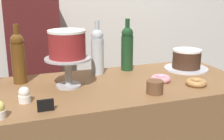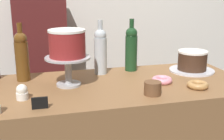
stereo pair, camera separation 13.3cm
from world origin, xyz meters
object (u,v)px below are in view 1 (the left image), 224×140
donut_maple (196,83)px  white_layer_cake (67,44)px  chocolate_round_cake (187,59)px  barista_figure (35,72)px  wine_bottle_clear (97,51)px  wine_bottle_amber (19,57)px  price_sign_chalkboard (46,105)px  cupcake_vanilla (24,95)px  cake_stand_pedestal (68,67)px  wine_bottle_green (127,48)px  donut_pink (161,79)px  cookie_stack (155,87)px

donut_maple → white_layer_cake: bearing=162.0°
white_layer_cake → chocolate_round_cake: (0.78, 0.09, -0.16)m
white_layer_cake → barista_figure: 0.72m
wine_bottle_clear → chocolate_round_cake: bearing=-9.0°
wine_bottle_amber → price_sign_chalkboard: 0.46m
white_layer_cake → wine_bottle_clear: bearing=39.7°
white_layer_cake → chocolate_round_cake: size_ratio=1.07×
barista_figure → wine_bottle_clear: bearing=-53.8°
white_layer_cake → cupcake_vanilla: bearing=-146.8°
cake_stand_pedestal → white_layer_cake: white_layer_cake is taller
wine_bottle_green → white_layer_cake: bearing=-154.2°
cupcake_vanilla → donut_pink: 0.74m
price_sign_chalkboard → barista_figure: barista_figure is taller
cupcake_vanilla → barista_figure: bearing=82.0°
white_layer_cake → wine_bottle_green: bearing=25.8°
cupcake_vanilla → barista_figure: barista_figure is taller
wine_bottle_clear → donut_pink: size_ratio=2.91×
donut_pink → barista_figure: bearing=130.9°
price_sign_chalkboard → white_layer_cake: bearing=61.4°
donut_maple → cake_stand_pedestal: bearing=162.0°
wine_bottle_green → wine_bottle_clear: size_ratio=1.00×
wine_bottle_clear → donut_maple: wine_bottle_clear is taller
white_layer_cake → wine_bottle_amber: (-0.24, 0.15, -0.09)m
chocolate_round_cake → wine_bottle_amber: size_ratio=0.56×
white_layer_cake → price_sign_chalkboard: (-0.16, -0.29, -0.20)m
donut_pink → barista_figure: 0.96m
chocolate_round_cake → donut_pink: bearing=-148.1°
wine_bottle_amber → donut_maple: wine_bottle_amber is taller
cake_stand_pedestal → wine_bottle_amber: size_ratio=0.74×
price_sign_chalkboard → barista_figure: (0.03, 0.93, -0.11)m
cupcake_vanilla → wine_bottle_clear: bearing=36.4°
wine_bottle_clear → cake_stand_pedestal: bearing=-140.3°
chocolate_round_cake → price_sign_chalkboard: 1.01m
wine_bottle_clear → barista_figure: (-0.34, 0.46, -0.23)m
chocolate_round_cake → cookie_stack: chocolate_round_cake is taller
cupcake_vanilla → donut_pink: (0.74, 0.07, -0.02)m
donut_pink → price_sign_chalkboard: 0.69m
cupcake_vanilla → donut_maple: bearing=-3.7°
chocolate_round_cake → wine_bottle_clear: size_ratio=0.56×
cake_stand_pedestal → chocolate_round_cake: (0.78, 0.09, -0.04)m
chocolate_round_cake → donut_pink: size_ratio=1.62×
cake_stand_pedestal → cookie_stack: size_ratio=2.86×
wine_bottle_amber → donut_pink: wine_bottle_amber is taller
white_layer_cake → wine_bottle_amber: wine_bottle_amber is taller
cookie_stack → barista_figure: barista_figure is taller
donut_maple → donut_pink: bearing=139.4°
cupcake_vanilla → cake_stand_pedestal: bearing=33.2°
wine_bottle_green → donut_maple: bearing=-60.5°
wine_bottle_amber → cake_stand_pedestal: bearing=-32.7°
chocolate_round_cake → cupcake_vanilla: size_ratio=2.44×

